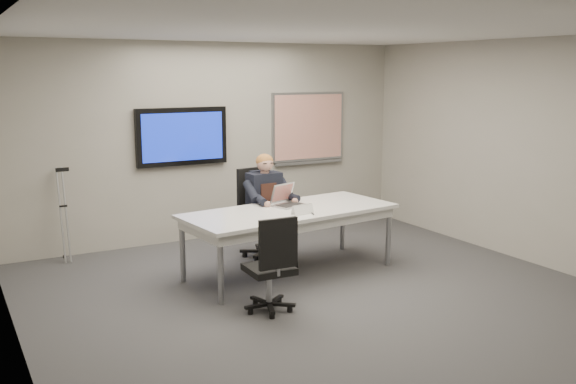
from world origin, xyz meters
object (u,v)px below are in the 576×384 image
office_chair_far (261,230)px  seated_person (271,219)px  office_chair_near (271,282)px  conference_table (290,217)px  laptop (286,200)px

office_chair_far → seated_person: 0.33m
seated_person → office_chair_near: bearing=-119.3°
office_chair_near → seated_person: 1.77m
office_chair_far → seated_person: size_ratio=0.84×
conference_table → seated_person: bearing=81.1°
seated_person → laptop: bearing=-82.3°
conference_table → office_chair_near: office_chair_near is taller
conference_table → office_chair_near: (-0.78, -1.02, -0.38)m
office_chair_far → office_chair_near: (-0.80, -1.82, -0.05)m
office_chair_near → seated_person: size_ratio=0.73×
seated_person → conference_table: bearing=-94.8°
office_chair_near → office_chair_far: bearing=-111.7°
office_chair_near → seated_person: bearing=-115.3°
conference_table → laptop: (0.08, 0.23, 0.15)m
office_chair_near → seated_person: (0.80, 1.56, 0.24)m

